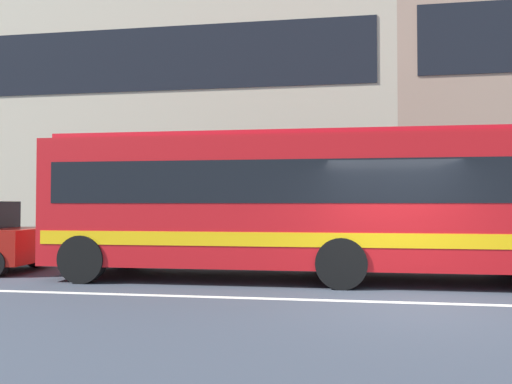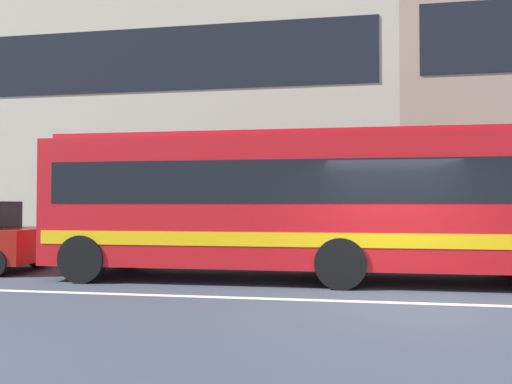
% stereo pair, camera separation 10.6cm
% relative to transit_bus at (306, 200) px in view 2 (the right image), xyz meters
% --- Properties ---
extents(ground_plane, '(160.00, 160.00, 0.00)m').
position_rel_transit_bus_xyz_m(ground_plane, '(1.72, -2.24, -1.75)').
color(ground_plane, '#343B46').
extents(lane_centre_line, '(60.00, 0.16, 0.01)m').
position_rel_transit_bus_xyz_m(lane_centre_line, '(1.72, -2.24, -1.74)').
color(lane_centre_line, silver).
rests_on(lane_centre_line, ground_plane).
extents(apartment_block_left, '(18.57, 11.21, 12.98)m').
position_rel_transit_bus_xyz_m(apartment_block_left, '(-6.09, 13.09, 4.74)').
color(apartment_block_left, '#C3B499').
rests_on(apartment_block_left, ground_plane).
extents(transit_bus, '(11.31, 2.69, 3.16)m').
position_rel_transit_bus_xyz_m(transit_bus, '(0.00, 0.00, 0.00)').
color(transit_bus, red).
rests_on(transit_bus, ground_plane).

